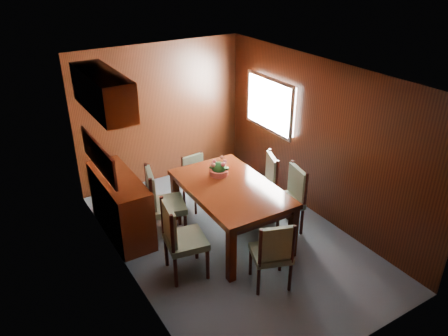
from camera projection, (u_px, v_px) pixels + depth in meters
ground at (232, 239)px, 6.27m from camera, size 4.50×4.50×0.00m
room_shell at (212, 127)px, 5.73m from camera, size 3.06×4.52×2.41m
sideboard at (121, 205)px, 6.23m from camera, size 0.48×1.40×0.90m
dining_table at (230, 193)px, 6.02m from camera, size 1.14×1.78×0.82m
chair_left_near at (179, 236)px, 5.35m from camera, size 0.56×0.57×1.05m
chair_left_far at (160, 200)px, 6.06m from camera, size 0.61×0.62×1.08m
chair_right_near at (289, 196)px, 6.26m from camera, size 0.54×0.55×1.00m
chair_right_far at (264, 182)px, 6.64m from camera, size 0.59×0.60×0.99m
chair_head at (273, 251)px, 5.16m from camera, size 0.57×0.56×0.95m
chair_foot at (196, 178)px, 6.90m from camera, size 0.44×0.42×0.86m
flower_centerpiece at (219, 166)px, 6.20m from camera, size 0.28×0.28×0.28m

